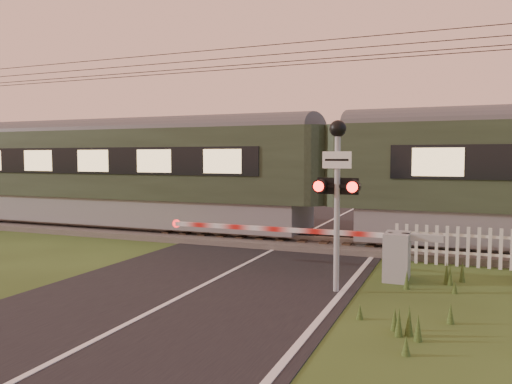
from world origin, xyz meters
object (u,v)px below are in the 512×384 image
at_px(train, 332,174).
at_px(picket_fence, 463,247).
at_px(boom_gate, 382,252).
at_px(crossing_signal, 337,175).

relative_size(train, picket_fence, 11.95).
height_order(train, boom_gate, train).
bearing_deg(picket_fence, boom_gate, -130.33).
relative_size(crossing_signal, picket_fence, 1.01).
distance_m(boom_gate, crossing_signal, 2.35).
relative_size(boom_gate, crossing_signal, 1.94).
bearing_deg(crossing_signal, train, 104.08).
distance_m(train, boom_gate, 4.59).
distance_m(train, picket_fence, 4.42).
height_order(train, picket_fence, train).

